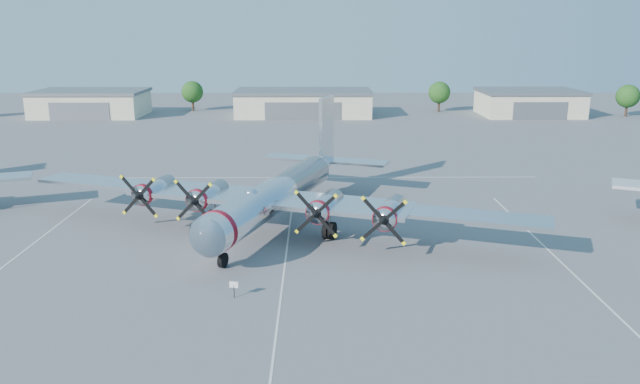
{
  "coord_description": "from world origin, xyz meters",
  "views": [
    {
      "loc": [
        2.38,
        -50.64,
        18.07
      ],
      "look_at": [
        2.86,
        5.74,
        3.2
      ],
      "focal_mm": 35.0,
      "sensor_mm": 36.0,
      "label": 1
    }
  ],
  "objects_px": {
    "tree_west": "(192,92)",
    "main_bomber_b29": "(279,225)",
    "hangar_center": "(303,103)",
    "tree_far_east": "(628,96)",
    "hangar_west": "(91,103)",
    "tree_east": "(439,93)",
    "hangar_east": "(529,102)",
    "info_placard": "(234,286)"
  },
  "relations": [
    {
      "from": "main_bomber_b29",
      "to": "tree_east",
      "type": "bearing_deg",
      "value": 88.91
    },
    {
      "from": "main_bomber_b29",
      "to": "tree_west",
      "type": "bearing_deg",
      "value": 125.37
    },
    {
      "from": "hangar_west",
      "to": "main_bomber_b29",
      "type": "xyz_separation_m",
      "value": [
        44.0,
        -76.42,
        -2.71
      ]
    },
    {
      "from": "tree_east",
      "to": "tree_far_east",
      "type": "distance_m",
      "value": 38.83
    },
    {
      "from": "hangar_east",
      "to": "main_bomber_b29",
      "type": "distance_m",
      "value": 90.82
    },
    {
      "from": "info_placard",
      "to": "main_bomber_b29",
      "type": "bearing_deg",
      "value": 92.37
    },
    {
      "from": "tree_east",
      "to": "main_bomber_b29",
      "type": "bearing_deg",
      "value": -110.6
    },
    {
      "from": "hangar_west",
      "to": "hangar_center",
      "type": "bearing_deg",
      "value": -0.0
    },
    {
      "from": "hangar_east",
      "to": "info_placard",
      "type": "xyz_separation_m",
      "value": [
        -51.22,
        -92.73,
        -1.88
      ]
    },
    {
      "from": "tree_far_east",
      "to": "tree_west",
      "type": "bearing_deg",
      "value": 173.86
    },
    {
      "from": "hangar_west",
      "to": "info_placard",
      "type": "height_order",
      "value": "hangar_west"
    },
    {
      "from": "hangar_center",
      "to": "tree_west",
      "type": "bearing_deg",
      "value": 162.18
    },
    {
      "from": "hangar_east",
      "to": "info_placard",
      "type": "height_order",
      "value": "hangar_east"
    },
    {
      "from": "hangar_west",
      "to": "main_bomber_b29",
      "type": "height_order",
      "value": "hangar_west"
    },
    {
      "from": "hangar_west",
      "to": "tree_east",
      "type": "xyz_separation_m",
      "value": [
        75.0,
        6.04,
        1.51
      ]
    },
    {
      "from": "hangar_center",
      "to": "tree_west",
      "type": "height_order",
      "value": "tree_west"
    },
    {
      "from": "tree_far_east",
      "to": "info_placard",
      "type": "bearing_deg",
      "value": -128.12
    },
    {
      "from": "main_bomber_b29",
      "to": "info_placard",
      "type": "bearing_deg",
      "value": -78.23
    },
    {
      "from": "tree_west",
      "to": "main_bomber_b29",
      "type": "distance_m",
      "value": 87.9
    },
    {
      "from": "hangar_center",
      "to": "info_placard",
      "type": "xyz_separation_m",
      "value": [
        -3.22,
        -92.73,
        -1.88
      ]
    },
    {
      "from": "hangar_west",
      "to": "tree_east",
      "type": "relative_size",
      "value": 3.4
    },
    {
      "from": "tree_east",
      "to": "main_bomber_b29",
      "type": "distance_m",
      "value": 88.19
    },
    {
      "from": "hangar_center",
      "to": "tree_west",
      "type": "xyz_separation_m",
      "value": [
        -25.0,
        8.04,
        1.51
      ]
    },
    {
      "from": "hangar_west",
      "to": "tree_west",
      "type": "relative_size",
      "value": 3.4
    },
    {
      "from": "tree_east",
      "to": "tree_far_east",
      "type": "height_order",
      "value": "same"
    },
    {
      "from": "tree_west",
      "to": "info_placard",
      "type": "relative_size",
      "value": 5.59
    },
    {
      "from": "info_placard",
      "to": "tree_east",
      "type": "bearing_deg",
      "value": 81.52
    },
    {
      "from": "hangar_west",
      "to": "hangar_east",
      "type": "bearing_deg",
      "value": 0.0
    },
    {
      "from": "tree_east",
      "to": "tree_west",
      "type": "bearing_deg",
      "value": 177.92
    },
    {
      "from": "tree_west",
      "to": "info_placard",
      "type": "height_order",
      "value": "tree_west"
    },
    {
      "from": "hangar_west",
      "to": "main_bomber_b29",
      "type": "bearing_deg",
      "value": -60.07
    },
    {
      "from": "tree_far_east",
      "to": "main_bomber_b29",
      "type": "distance_m",
      "value": 101.6
    },
    {
      "from": "hangar_west",
      "to": "tree_far_east",
      "type": "bearing_deg",
      "value": -1.0
    },
    {
      "from": "tree_east",
      "to": "tree_far_east",
      "type": "bearing_deg",
      "value": -11.89
    },
    {
      "from": "hangar_center",
      "to": "main_bomber_b29",
      "type": "relative_size",
      "value": 0.59
    },
    {
      "from": "tree_east",
      "to": "hangar_center",
      "type": "bearing_deg",
      "value": -168.62
    },
    {
      "from": "hangar_east",
      "to": "info_placard",
      "type": "distance_m",
      "value": 105.95
    },
    {
      "from": "tree_west",
      "to": "hangar_center",
      "type": "bearing_deg",
      "value": -17.82
    },
    {
      "from": "hangar_west",
      "to": "info_placard",
      "type": "distance_m",
      "value": 101.73
    },
    {
      "from": "tree_east",
      "to": "hangar_west",
      "type": "bearing_deg",
      "value": -175.4
    },
    {
      "from": "tree_far_east",
      "to": "tree_east",
      "type": "bearing_deg",
      "value": 168.11
    },
    {
      "from": "tree_east",
      "to": "main_bomber_b29",
      "type": "relative_size",
      "value": 0.14
    }
  ]
}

